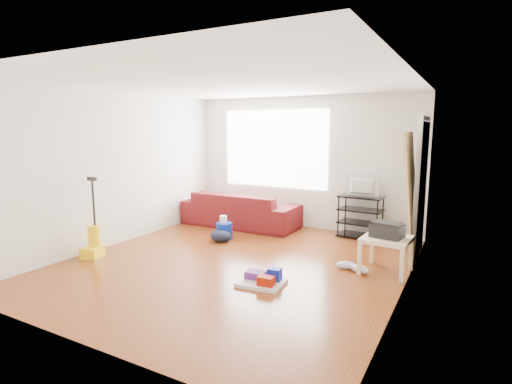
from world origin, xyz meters
The scene contains 13 objects.
room centered at (0.07, 0.15, 1.25)m, with size 4.51×5.01×2.51m.
sofa centered at (-1.07, 1.95, 0.00)m, with size 2.29×0.90×0.67m, color #4D1008.
tv_stand centered at (1.21, 2.22, 0.38)m, with size 0.76×0.47×0.74m.
tv centered at (1.21, 2.22, 0.90)m, with size 0.57×0.07×0.33m, color black.
side_table centered at (1.95, 0.64, 0.40)m, with size 0.63×0.63×0.48m.
printer centered at (1.95, 0.64, 0.58)m, with size 0.44×0.36×0.20m.
bucket centered at (-0.84, 1.01, 0.00)m, with size 0.28×0.28×0.28m, color #0929A0.
toilet_paper centered at (-0.87, 1.03, 0.20)m, with size 0.13×0.13×0.12m, color white.
cleaning_tray centered at (0.71, -0.51, 0.06)m, with size 0.58×0.48×0.20m.
backpack centered at (-0.79, 0.81, 0.00)m, with size 0.35×0.28×0.19m, color #171F36.
sneakers centered at (1.56, 0.48, 0.06)m, with size 0.49×0.25×0.11m.
vacuum centered at (-2.00, -0.77, 0.22)m, with size 0.32×0.34×1.19m.
door_panel centered at (2.13, 1.37, 0.00)m, with size 0.04×0.74×1.86m, color tan.
Camera 1 is at (2.87, -4.65, 1.88)m, focal length 28.00 mm.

